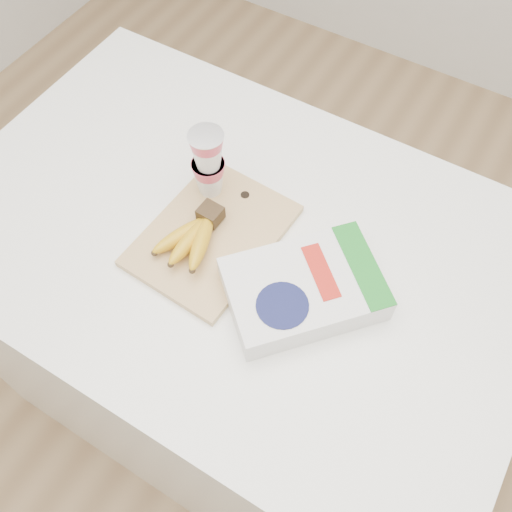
{
  "coord_description": "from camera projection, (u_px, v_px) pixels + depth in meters",
  "views": [
    {
      "loc": [
        0.4,
        -0.57,
        2.03
      ],
      "look_at": [
        0.08,
        -0.04,
        1.04
      ],
      "focal_mm": 40.0,
      "sensor_mm": 36.0,
      "label": 1
    }
  ],
  "objects": [
    {
      "name": "cereal_box",
      "position": [
        304.0,
        289.0,
        1.13
      ],
      "size": [
        0.35,
        0.36,
        0.07
      ],
      "rotation": [
        0.0,
        0.0,
        -0.73
      ],
      "color": "white",
      "rests_on": "table"
    },
    {
      "name": "bananas",
      "position": [
        193.0,
        236.0,
        1.19
      ],
      "size": [
        0.13,
        0.18,
        0.06
      ],
      "color": "#382816",
      "rests_on": "cutting_board"
    },
    {
      "name": "room",
      "position": [
        227.0,
        116.0,
        0.94
      ],
      "size": [
        4.0,
        4.0,
        4.0
      ],
      "color": "tan",
      "rests_on": "ground"
    },
    {
      "name": "cutting_board",
      "position": [
        212.0,
        235.0,
        1.23
      ],
      "size": [
        0.27,
        0.36,
        0.02
      ],
      "primitive_type": "cube",
      "rotation": [
        0.0,
        0.0,
        -0.05
      ],
      "color": "tan",
      "rests_on": "table"
    },
    {
      "name": "table",
      "position": [
        240.0,
        331.0,
        1.66
      ],
      "size": [
        1.33,
        0.89,
        1.0
      ],
      "primitive_type": "cube",
      "color": "white",
      "rests_on": "ground"
    },
    {
      "name": "yogurt_stack",
      "position": [
        208.0,
        162.0,
        1.21
      ],
      "size": [
        0.08,
        0.08,
        0.18
      ],
      "color": "white",
      "rests_on": "cutting_board"
    }
  ]
}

